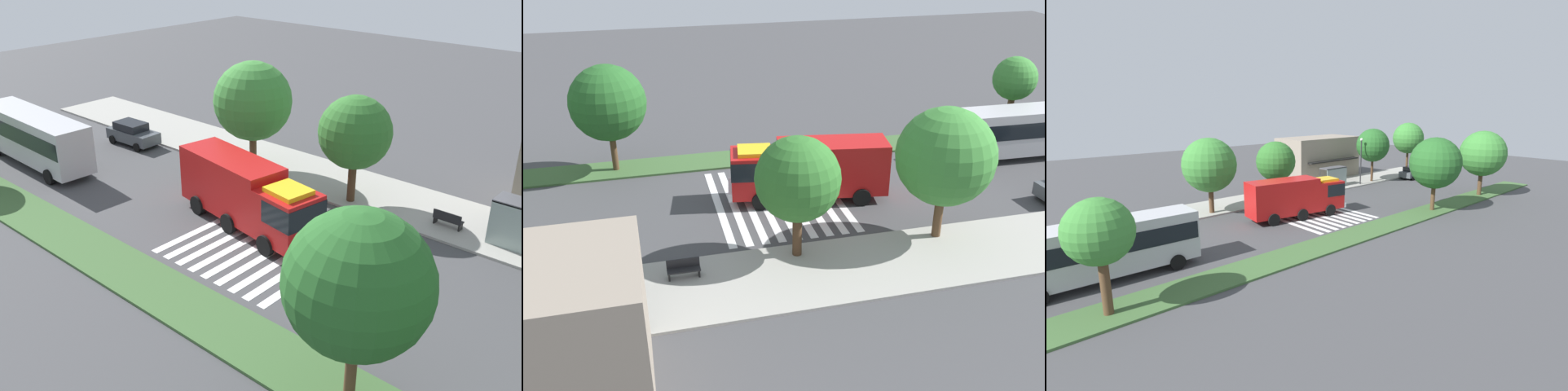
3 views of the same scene
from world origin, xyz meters
TOP-DOWN VIEW (x-y plane):
  - ground_plane at (0.00, 0.00)m, footprint 120.00×120.00m
  - sidewalk at (0.00, 8.40)m, footprint 60.00×5.65m
  - median_strip at (0.00, -7.07)m, footprint 60.00×3.00m
  - crosswalk at (-0.28, 0.00)m, footprint 7.65×10.03m
  - fire_truck at (-2.05, 0.19)m, footprint 9.88×4.00m
  - transit_bus at (-19.40, -2.51)m, footprint 10.80×3.10m
  - bus_stop_shelter at (10.12, 7.22)m, footprint 3.50×1.40m
  - bench_near_shelter at (6.12, 7.20)m, footprint 1.60×0.50m
  - sidewalk_tree_far_west at (-7.58, 6.57)m, footprint 5.15×5.15m
  - sidewalk_tree_west at (0.27, 6.57)m, footprint 4.27×4.27m
  - median_tree_far_west at (-20.72, -7.07)m, footprint 3.32×3.32m
  - median_tree_west at (9.27, -7.07)m, footprint 4.98×4.98m

SIDE VIEW (x-z plane):
  - ground_plane at x=0.00m, z-range 0.00..0.00m
  - crosswalk at x=-0.28m, z-range 0.00..0.01m
  - sidewalk at x=0.00m, z-range 0.00..0.14m
  - median_strip at x=0.00m, z-range 0.00..0.14m
  - bench_near_shelter at x=6.12m, z-range 0.14..1.04m
  - bus_stop_shelter at x=10.12m, z-range 0.66..3.12m
  - fire_truck at x=-2.05m, z-range 0.20..3.89m
  - transit_bus at x=-19.40m, z-range 0.33..3.94m
  - sidewalk_tree_west at x=0.27m, z-range 1.18..7.57m
  - median_tree_far_west at x=-20.72m, z-range 1.41..7.38m
  - sidewalk_tree_far_west at x=-7.58m, z-range 1.16..8.37m
  - median_tree_west at x=9.27m, z-range 1.22..8.38m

